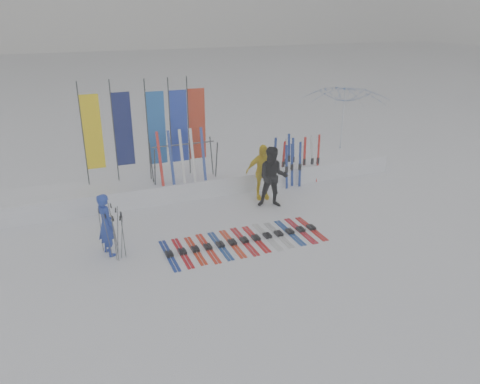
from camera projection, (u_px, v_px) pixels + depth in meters
name	position (u px, v px, depth m)	size (l,w,h in m)	color
ground	(256.00, 251.00, 11.93)	(120.00, 120.00, 0.00)	white
snow_bank	(201.00, 182.00, 15.78)	(14.00, 1.60, 0.60)	white
person_blue	(106.00, 225.00, 11.50)	(0.59, 0.39, 1.62)	#1C36A6
person_black	(273.00, 177.00, 14.26)	(0.93, 0.72, 1.91)	black
person_yellow	(262.00, 172.00, 14.90)	(1.05, 0.44, 1.80)	yellow
tent_canopy	(344.00, 123.00, 18.53)	(3.30, 3.37, 3.03)	white
ski_row	(244.00, 240.00, 12.39)	(4.23, 1.70, 0.07)	navy
pole_cluster	(114.00, 233.00, 11.51)	(0.51, 0.85, 1.25)	#595B60
feather_flags	(150.00, 128.00, 14.67)	(3.83, 0.31, 3.20)	#383A3F
ski_rack	(184.00, 156.00, 14.80)	(2.04, 0.80, 1.23)	#383A3F
upright_skis	(295.00, 161.00, 16.32)	(1.45, 1.12, 1.70)	silver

